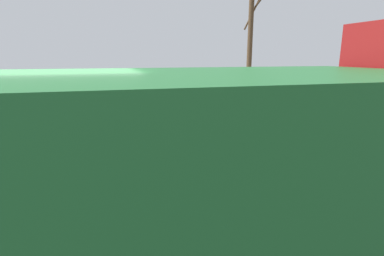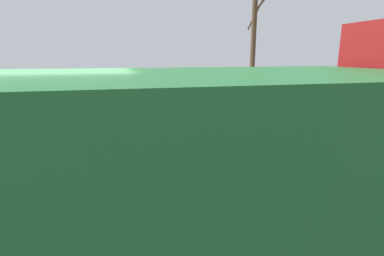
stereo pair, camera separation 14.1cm
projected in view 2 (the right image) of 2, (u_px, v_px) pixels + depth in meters
The scene contains 7 objects.
ground_plane at pixel (44, 247), 4.11m from camera, with size 80.00×80.00×0.00m, color #2D2D30.
sidewalk_curb at pixel (82, 131), 10.18m from camera, with size 36.00×5.00×0.15m, color #99968E.
fire_hydrant at pixel (107, 125), 8.91m from camera, with size 0.21×0.47×0.76m.
loose_tire at pixel (94, 120), 8.22m from camera, with size 1.32×1.32×0.29m, color black.
stop_sign at pixel (208, 89), 9.12m from camera, with size 0.76×0.08×2.04m.
dump_truck_green at pixel (307, 146), 3.21m from camera, with size 7.04×2.90×3.00m.
bare_tree at pixel (254, 37), 12.44m from camera, with size 1.14×1.14×6.19m.
Camera 2 is at (1.00, -4.02, 2.55)m, focal length 28.00 mm.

